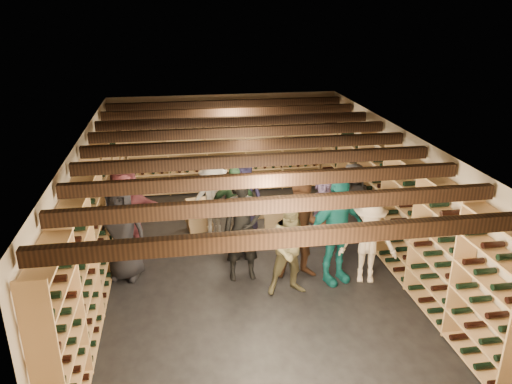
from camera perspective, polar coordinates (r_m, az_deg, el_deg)
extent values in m
plane|color=black|center=(9.20, -0.77, -8.24)|extent=(8.00, 8.00, 0.00)
cube|color=#C2B197|center=(12.44, -3.55, 5.64)|extent=(5.50, 0.02, 2.40)
cube|color=#C2B197|center=(5.28, 5.97, -17.91)|extent=(5.50, 0.02, 2.40)
cube|color=#C2B197|center=(8.74, -18.95, -2.36)|extent=(0.02, 8.00, 2.40)
cube|color=#C2B197|center=(9.45, 15.91, -0.25)|extent=(0.02, 8.00, 2.40)
cube|color=beige|center=(8.30, -0.85, 6.36)|extent=(5.50, 8.00, 0.01)
cube|color=black|center=(5.11, 4.98, -5.12)|extent=(5.40, 0.12, 0.18)
cube|color=black|center=(5.89, 2.93, -1.41)|extent=(5.40, 0.12, 0.18)
cube|color=black|center=(6.69, 1.37, 1.42)|extent=(5.40, 0.12, 0.18)
cube|color=black|center=(7.50, 0.14, 3.65)|extent=(5.40, 0.12, 0.18)
cube|color=black|center=(8.33, -0.85, 5.43)|extent=(5.40, 0.12, 0.18)
cube|color=black|center=(9.17, -1.66, 6.89)|extent=(5.40, 0.12, 0.18)
cube|color=black|center=(10.01, -2.34, 8.10)|extent=(5.40, 0.12, 0.18)
cube|color=black|center=(10.86, -2.92, 9.12)|extent=(5.40, 0.12, 0.18)
cube|color=black|center=(11.71, -3.41, 10.00)|extent=(5.40, 0.12, 0.18)
cube|color=tan|center=(8.76, -17.69, -3.05)|extent=(0.32, 7.50, 2.15)
cube|color=tan|center=(9.42, 14.84, -1.02)|extent=(0.32, 7.50, 2.15)
cube|color=tan|center=(12.31, -3.46, 4.87)|extent=(4.70, 0.30, 2.15)
cube|color=#A27E55|center=(10.53, -6.51, -3.90)|extent=(0.55, 0.42, 0.17)
cube|color=#A27E55|center=(10.46, -6.54, -3.05)|extent=(0.55, 0.42, 0.17)
cube|color=#A27E55|center=(10.39, -6.58, -2.20)|extent=(0.55, 0.42, 0.17)
cube|color=#A27E55|center=(10.32, -6.62, -1.33)|extent=(0.55, 0.42, 0.17)
cube|color=#A27E55|center=(10.43, 2.51, -4.02)|extent=(0.59, 0.49, 0.17)
cube|color=#A27E55|center=(10.36, 2.52, -3.17)|extent=(0.59, 0.49, 0.17)
cube|color=#A27E55|center=(10.29, 2.54, -2.31)|extent=(0.59, 0.49, 0.17)
cube|color=#A27E55|center=(11.12, 0.56, -2.34)|extent=(0.52, 0.36, 0.17)
imported|color=black|center=(8.73, -15.07, -4.48)|extent=(0.94, 0.74, 1.70)
imported|color=black|center=(8.38, -1.51, -4.26)|extent=(0.69, 0.47, 1.84)
imported|color=brown|center=(8.01, 4.22, -6.34)|extent=(0.82, 0.65, 1.66)
imported|color=beige|center=(8.57, 12.72, -5.53)|extent=(1.08, 0.81, 1.49)
imported|color=#146B6C|center=(8.39, 9.13, -4.42)|extent=(1.19, 0.80, 1.87)
imported|color=brown|center=(9.47, -14.66, -2.15)|extent=(1.72, 0.95, 1.76)
imported|color=#221F41|center=(10.03, -1.51, -0.52)|extent=(0.89, 0.69, 1.63)
imported|color=gray|center=(9.07, -1.79, -3.27)|extent=(0.66, 0.55, 1.54)
imported|color=#482A1B|center=(8.47, 5.41, -4.28)|extent=(0.89, 0.70, 1.79)
imported|color=#BBB3AA|center=(9.98, -4.86, -0.94)|extent=(1.05, 0.67, 1.55)
imported|color=#284A2E|center=(9.55, -2.54, -1.74)|extent=(0.95, 0.40, 1.62)
imported|color=slate|center=(9.68, 7.76, -1.99)|extent=(1.45, 0.83, 1.49)
imported|color=#353438|center=(10.04, 10.94, -1.08)|extent=(0.78, 0.52, 1.57)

